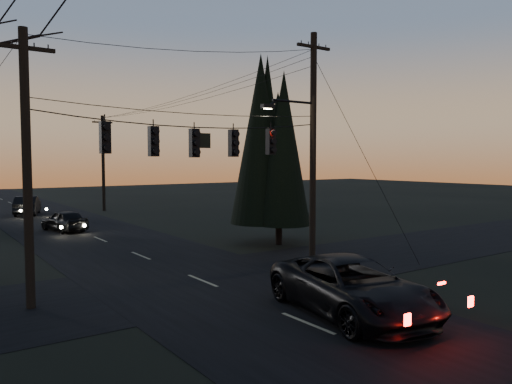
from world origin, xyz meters
TOP-DOWN VIEW (x-y plane):
  - ground_plane at (0.00, 0.00)m, footprint 160.00×160.00m
  - main_road at (0.00, 20.00)m, footprint 8.00×120.00m
  - cross_road at (0.00, 10.00)m, footprint 60.00×7.00m
  - utility_pole_right at (5.50, 10.00)m, footprint 5.00×0.30m
  - utility_pole_left at (-6.00, 10.00)m, footprint 1.80×0.30m
  - utility_pole_far_r at (5.50, 38.00)m, footprint 1.80×0.30m
  - span_signal_assembly at (-0.24, 10.00)m, footprint 11.50×0.44m
  - evergreen_right at (7.36, 14.80)m, footprint 4.00×4.00m
  - suv_near at (1.57, 3.83)m, footprint 3.80×6.40m
  - sedan_oncoming_a at (-0.80, 26.61)m, footprint 2.36×4.24m
  - sedan_oncoming_b at (-0.80, 38.29)m, footprint 2.98×4.99m

SIDE VIEW (x-z plane):
  - ground_plane at x=0.00m, z-range 0.00..0.00m
  - utility_pole_right at x=5.50m, z-range -5.00..5.00m
  - utility_pole_left at x=-6.00m, z-range -4.25..4.25m
  - utility_pole_far_r at x=5.50m, z-range -4.25..4.25m
  - cross_road at x=0.00m, z-range 0.00..0.02m
  - main_road at x=0.00m, z-range 0.00..0.02m
  - sedan_oncoming_a at x=-0.80m, z-range 0.00..1.36m
  - sedan_oncoming_b at x=-0.80m, z-range 0.00..1.55m
  - suv_near at x=1.57m, z-range 0.00..1.67m
  - evergreen_right at x=7.36m, z-range 0.59..9.37m
  - span_signal_assembly at x=-0.24m, z-range 4.46..6.04m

